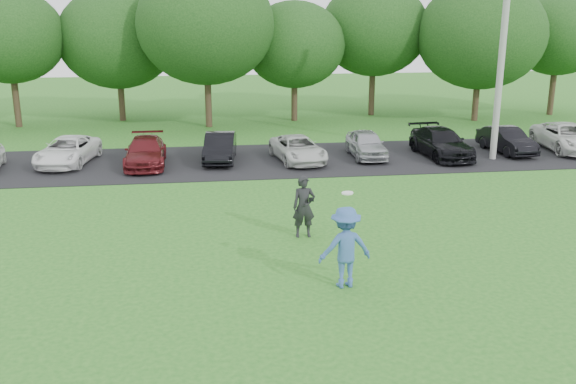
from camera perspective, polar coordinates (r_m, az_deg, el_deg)
name	(u,v)px	position (r m, az deg, el deg)	size (l,w,h in m)	color
ground	(307,284)	(15.57, 1.74, -8.16)	(100.00, 100.00, 0.00)	#24651C
parking_lot	(259,160)	(27.84, -2.61, 2.83)	(32.00, 6.50, 0.03)	black
utility_pole	(503,41)	(28.80, 18.58, 12.61)	(0.28, 0.28, 10.11)	#9C9D98
frisbee_player	(345,247)	(15.15, 5.11, -4.90)	(1.34, 0.87, 2.33)	#385E9E
camera_bystander	(304,207)	(18.37, 1.42, -1.32)	(0.66, 0.45, 1.80)	black
parked_cars	(284,147)	(27.77, -0.36, 4.06)	(30.81, 5.09, 1.23)	#55585C
tree_row	(269,35)	(36.99, -1.71, 13.78)	(42.39, 9.85, 8.64)	#38281C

